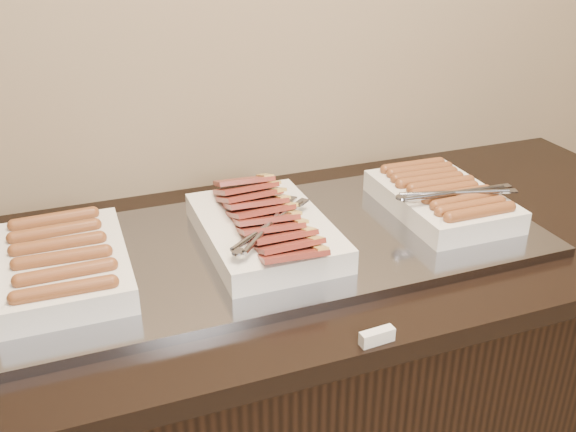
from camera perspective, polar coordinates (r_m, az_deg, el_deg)
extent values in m
cube|color=black|center=(1.62, -2.03, -17.79)|extent=(2.00, 0.70, 0.86)
cube|color=black|center=(1.34, -2.33, -3.83)|extent=(2.06, 0.76, 0.04)
cube|color=gray|center=(1.33, -2.83, -2.80)|extent=(1.20, 0.50, 0.02)
cube|color=white|center=(1.26, -19.29, -4.17)|extent=(0.23, 0.34, 0.05)
cylinder|color=brown|center=(1.12, -19.27, -6.22)|extent=(0.15, 0.03, 0.03)
cylinder|color=brown|center=(1.17, -19.14, -4.77)|extent=(0.15, 0.03, 0.03)
cylinder|color=brown|center=(1.22, -19.43, -3.51)|extent=(0.15, 0.03, 0.03)
cylinder|color=brown|center=(1.27, -19.76, -2.35)|extent=(0.15, 0.03, 0.03)
cylinder|color=brown|center=(1.32, -20.02, -1.28)|extent=(0.15, 0.03, 0.03)
cylinder|color=brown|center=(1.37, -20.07, -0.25)|extent=(0.15, 0.03, 0.03)
cube|color=white|center=(1.31, -2.11, -1.33)|extent=(0.25, 0.37, 0.05)
cube|color=maroon|center=(1.18, 0.29, -3.37)|extent=(0.13, 0.10, 0.04)
cube|color=maroon|center=(1.21, -0.10, -2.48)|extent=(0.13, 0.09, 0.04)
cube|color=maroon|center=(1.23, -0.65, -1.67)|extent=(0.12, 0.09, 0.04)
cube|color=maroon|center=(1.26, -1.63, -0.97)|extent=(0.13, 0.10, 0.04)
cube|color=maroon|center=(1.28, -2.03, -0.21)|extent=(0.13, 0.10, 0.04)
cube|color=maroon|center=(1.31, -2.47, 0.52)|extent=(0.13, 0.09, 0.04)
cube|color=maroon|center=(1.34, -2.92, 1.21)|extent=(0.13, 0.09, 0.04)
cube|color=maroon|center=(1.36, -3.47, 1.85)|extent=(0.13, 0.10, 0.04)
cube|color=maroon|center=(1.39, -3.78, 2.51)|extent=(0.13, 0.10, 0.04)
cube|color=maroon|center=(1.42, -3.96, 3.15)|extent=(0.13, 0.10, 0.04)
cube|color=white|center=(1.49, 13.43, 1.36)|extent=(0.23, 0.34, 0.05)
cylinder|color=brown|center=(1.38, 16.70, 0.33)|extent=(0.15, 0.03, 0.03)
cylinder|color=brown|center=(1.40, 15.91, 0.82)|extent=(0.15, 0.03, 0.03)
cylinder|color=brown|center=(1.42, 15.43, 1.35)|extent=(0.15, 0.03, 0.03)
cylinder|color=brown|center=(1.45, 14.78, 1.84)|extent=(0.15, 0.03, 0.03)
cylinder|color=brown|center=(1.46, 13.72, 2.23)|extent=(0.15, 0.03, 0.03)
cylinder|color=brown|center=(1.49, 13.44, 2.74)|extent=(0.15, 0.03, 0.03)
cylinder|color=brown|center=(1.51, 12.49, 3.12)|extent=(0.15, 0.03, 0.03)
cylinder|color=brown|center=(1.53, 12.04, 3.57)|extent=(0.15, 0.03, 0.03)
cylinder|color=brown|center=(1.56, 11.65, 4.00)|extent=(0.15, 0.03, 0.03)
cylinder|color=brown|center=(1.58, 11.04, 4.39)|extent=(0.15, 0.03, 0.03)
cube|color=white|center=(1.08, 7.92, -10.57)|extent=(0.06, 0.02, 0.02)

